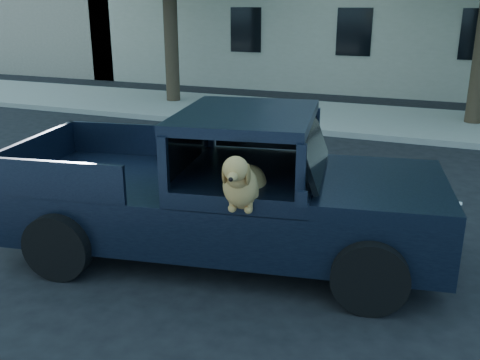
{
  "coord_description": "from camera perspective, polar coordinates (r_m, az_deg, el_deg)",
  "views": [
    {
      "loc": [
        4.47,
        -5.64,
        3.18
      ],
      "look_at": [
        2.25,
        -0.13,
        1.19
      ],
      "focal_mm": 40.0,
      "sensor_mm": 36.0,
      "label": 1
    }
  ],
  "objects": [
    {
      "name": "lane_stripes",
      "position": [
        9.89,
        6.3,
        -0.36
      ],
      "size": [
        21.6,
        0.14,
        0.01
      ],
      "primitive_type": null,
      "color": "silver",
      "rests_on": "ground"
    },
    {
      "name": "pickup_truck",
      "position": [
        6.92,
        -2.2,
        -2.97
      ],
      "size": [
        5.65,
        3.11,
        1.92
      ],
      "rotation": [
        0.0,
        0.0,
        0.17
      ],
      "color": "black",
      "rests_on": "ground"
    },
    {
      "name": "ground",
      "position": [
        7.87,
        -15.12,
        -6.05
      ],
      "size": [
        120.0,
        120.0,
        0.0
      ],
      "primitive_type": "plane",
      "color": "black",
      "rests_on": "ground"
    },
    {
      "name": "far_sidewalk",
      "position": [
        15.81,
        5.11,
        7.06
      ],
      "size": [
        60.0,
        4.0,
        0.15
      ],
      "primitive_type": "cube",
      "color": "gray",
      "rests_on": "ground"
    }
  ]
}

